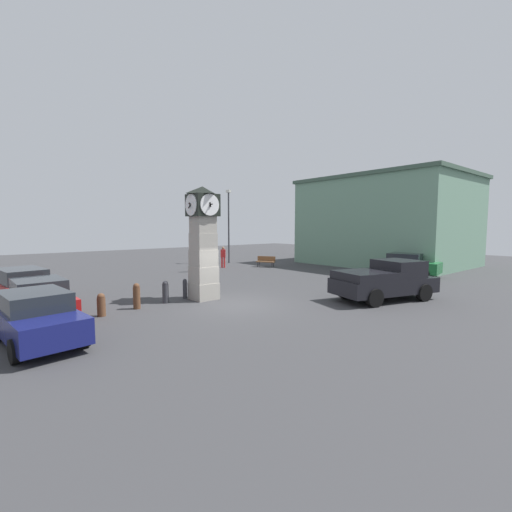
% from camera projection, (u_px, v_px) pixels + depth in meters
% --- Properties ---
extents(ground_plane, '(77.35, 77.35, 0.00)m').
position_uv_depth(ground_plane, '(236.00, 305.00, 15.10)').
color(ground_plane, '#38383A').
extents(clock_tower, '(1.64, 1.55, 5.30)m').
position_uv_depth(clock_tower, '(203.00, 240.00, 16.06)').
color(clock_tower, '#9C978D').
rests_on(clock_tower, ground_plane).
extents(bollard_near_tower, '(0.20, 0.20, 0.96)m').
position_uv_depth(bollard_near_tower, '(185.00, 289.00, 16.31)').
color(bollard_near_tower, '#333338').
rests_on(bollard_near_tower, ground_plane).
extents(bollard_mid_row, '(0.27, 0.27, 1.01)m').
position_uv_depth(bollard_mid_row, '(165.00, 292.00, 15.41)').
color(bollard_mid_row, '#333338').
rests_on(bollard_mid_row, ground_plane).
extents(bollard_far_row, '(0.29, 0.29, 1.08)m').
position_uv_depth(bollard_far_row, '(137.00, 296.00, 14.32)').
color(bollard_far_row, brown).
rests_on(bollard_far_row, ground_plane).
extents(bollard_end_row, '(0.31, 0.31, 0.90)m').
position_uv_depth(bollard_end_row, '(101.00, 305.00, 13.14)').
color(bollard_end_row, brown).
rests_on(bollard_end_row, ground_plane).
extents(car_navy_sedan, '(4.69, 2.31, 1.58)m').
position_uv_depth(car_navy_sedan, '(24.00, 287.00, 15.12)').
color(car_navy_sedan, '#A51111').
rests_on(car_navy_sedan, ground_plane).
extents(car_near_tower, '(3.99, 2.01, 1.45)m').
position_uv_depth(car_near_tower, '(40.00, 298.00, 12.97)').
color(car_near_tower, '#A51111').
rests_on(car_near_tower, ground_plane).
extents(car_by_building, '(4.08, 2.18, 1.54)m').
position_uv_depth(car_by_building, '(37.00, 318.00, 10.05)').
color(car_by_building, navy).
rests_on(car_by_building, ground_plane).
extents(car_far_lot, '(4.12, 2.57, 1.57)m').
position_uv_depth(car_far_lot, '(408.00, 264.00, 23.87)').
color(car_far_lot, '#19602D').
rests_on(car_far_lot, ground_plane).
extents(pickup_truck, '(3.37, 5.29, 1.85)m').
position_uv_depth(pickup_truck, '(384.00, 280.00, 16.07)').
color(pickup_truck, black).
rests_on(pickup_truck, ground_plane).
extents(bench, '(1.66, 1.24, 0.90)m').
position_uv_depth(bench, '(266.00, 261.00, 29.08)').
color(bench, brown).
rests_on(bench, ground_plane).
extents(pedestrian_near_bench, '(0.33, 0.45, 1.60)m').
position_uv_depth(pedestrian_near_bench, '(194.00, 260.00, 25.93)').
color(pedestrian_near_bench, '#338C4C').
rests_on(pedestrian_near_bench, ground_plane).
extents(pedestrian_crossing_lot, '(0.43, 0.46, 1.77)m').
position_uv_depth(pedestrian_crossing_lot, '(223.00, 256.00, 28.48)').
color(pedestrian_crossing_lot, red).
rests_on(pedestrian_crossing_lot, ground_plane).
extents(street_lamp_near_road, '(0.50, 0.24, 6.81)m').
position_uv_depth(street_lamp_near_road, '(229.00, 221.00, 31.95)').
color(street_lamp_near_road, '#333338').
rests_on(street_lamp_near_road, ground_plane).
extents(warehouse_blue_far, '(13.44, 10.52, 7.75)m').
position_uv_depth(warehouse_blue_far, '(386.00, 222.00, 31.06)').
color(warehouse_blue_far, gray).
rests_on(warehouse_blue_far, ground_plane).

